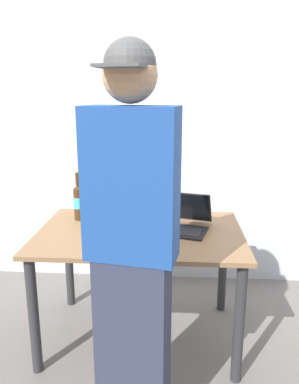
{
  "coord_description": "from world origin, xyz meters",
  "views": [
    {
      "loc": [
        0.21,
        -2.21,
        1.57
      ],
      "look_at": [
        0.06,
        0.0,
        0.99
      ],
      "focal_mm": 35.73,
      "sensor_mm": 36.0,
      "label": 1
    }
  ],
  "objects_px": {
    "beer_bottle_amber": "(94,207)",
    "beer_bottle_green": "(86,198)",
    "beer_bottle_brown": "(100,197)",
    "beer_bottle_dark": "(78,201)",
    "person_figure": "(132,243)",
    "laptop": "(183,221)"
  },
  "relations": [
    {
      "from": "beer_bottle_green",
      "to": "person_figure",
      "type": "distance_m",
      "value": 1.1
    },
    {
      "from": "beer_bottle_dark",
      "to": "person_figure",
      "type": "height_order",
      "value": "person_figure"
    },
    {
      "from": "beer_bottle_brown",
      "to": "person_figure",
      "type": "xyz_separation_m",
      "value": [
        0.34,
        -1.02,
        0.08
      ]
    },
    {
      "from": "beer_bottle_amber",
      "to": "beer_bottle_dark",
      "type": "bearing_deg",
      "value": 162.31
    },
    {
      "from": "beer_bottle_amber",
      "to": "beer_bottle_green",
      "type": "distance_m",
      "value": 0.2
    },
    {
      "from": "beer_bottle_brown",
      "to": "beer_bottle_green",
      "type": "xyz_separation_m",
      "value": [
        -0.09,
        -0.02,
        -0.01
      ]
    },
    {
      "from": "beer_bottle_amber",
      "to": "beer_bottle_dark",
      "type": "relative_size",
      "value": 0.82
    },
    {
      "from": "person_figure",
      "to": "beer_bottle_amber",
      "type": "bearing_deg",
      "value": 112.27
    },
    {
      "from": "beer_bottle_green",
      "to": "person_figure",
      "type": "xyz_separation_m",
      "value": [
        0.44,
        -1.01,
        0.09
      ]
    },
    {
      "from": "beer_bottle_brown",
      "to": "beer_bottle_green",
      "type": "bearing_deg",
      "value": -170.14
    },
    {
      "from": "laptop",
      "to": "beer_bottle_green",
      "type": "distance_m",
      "value": 0.73
    },
    {
      "from": "beer_bottle_brown",
      "to": "beer_bottle_dark",
      "type": "bearing_deg",
      "value": -127.35
    },
    {
      "from": "beer_bottle_amber",
      "to": "beer_bottle_dark",
      "type": "distance_m",
      "value": 0.12
    },
    {
      "from": "laptop",
      "to": "person_figure",
      "type": "xyz_separation_m",
      "value": [
        -0.24,
        -0.74,
        0.15
      ]
    },
    {
      "from": "person_figure",
      "to": "beer_bottle_brown",
      "type": "bearing_deg",
      "value": 108.49
    },
    {
      "from": "beer_bottle_dark",
      "to": "beer_bottle_green",
      "type": "relative_size",
      "value": 1.2
    },
    {
      "from": "beer_bottle_dark",
      "to": "laptop",
      "type": "bearing_deg",
      "value": -10.37
    },
    {
      "from": "beer_bottle_brown",
      "to": "person_figure",
      "type": "relative_size",
      "value": 0.17
    },
    {
      "from": "beer_bottle_green",
      "to": "person_figure",
      "type": "bearing_deg",
      "value": -66.55
    },
    {
      "from": "laptop",
      "to": "beer_bottle_green",
      "type": "xyz_separation_m",
      "value": [
        -0.67,
        0.26,
        0.06
      ]
    },
    {
      "from": "beer_bottle_dark",
      "to": "beer_bottle_amber",
      "type": "bearing_deg",
      "value": -17.69
    },
    {
      "from": "beer_bottle_amber",
      "to": "beer_bottle_brown",
      "type": "bearing_deg",
      "value": 89.93
    }
  ]
}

